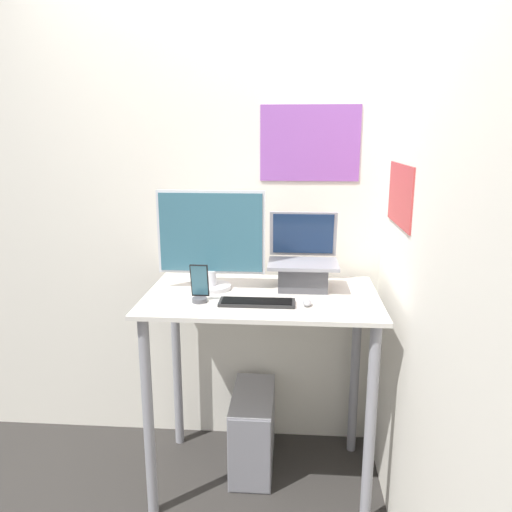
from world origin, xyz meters
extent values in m
cube|color=silver|center=(0.00, 0.74, 1.30)|extent=(6.00, 0.05, 2.60)
cube|color=purple|center=(0.21, 0.71, 1.64)|extent=(0.50, 0.01, 0.37)
cube|color=silver|center=(0.62, 0.00, 1.30)|extent=(0.05, 6.00, 2.60)
cube|color=#BF3F3F|center=(0.59, 0.30, 1.44)|extent=(0.01, 0.45, 0.26)
cube|color=beige|center=(0.00, 0.33, 0.96)|extent=(1.06, 0.65, 0.02)
cylinder|color=gray|center=(-0.48, 0.05, 0.48)|extent=(0.05, 0.05, 0.95)
cylinder|color=gray|center=(0.48, 0.05, 0.48)|extent=(0.05, 0.05, 0.95)
cylinder|color=gray|center=(-0.48, 0.60, 0.48)|extent=(0.05, 0.05, 0.95)
cylinder|color=gray|center=(0.48, 0.60, 0.48)|extent=(0.05, 0.05, 0.95)
cube|color=#4C4C51|center=(0.19, 0.42, 1.03)|extent=(0.23, 0.16, 0.12)
cube|color=gray|center=(0.19, 0.42, 1.10)|extent=(0.32, 0.22, 0.02)
cube|color=gray|center=(0.19, 0.54, 1.21)|extent=(0.32, 0.05, 0.22)
cube|color=navy|center=(0.19, 0.54, 1.22)|extent=(0.29, 0.04, 0.20)
cylinder|color=silver|center=(-0.24, 0.39, 0.98)|extent=(0.18, 0.18, 0.02)
cylinder|color=silver|center=(-0.24, 0.39, 1.03)|extent=(0.04, 0.04, 0.07)
cube|color=silver|center=(-0.24, 0.39, 1.25)|extent=(0.50, 0.01, 0.39)
cube|color=#336072|center=(-0.24, 0.39, 1.25)|extent=(0.48, 0.01, 0.36)
cube|color=black|center=(-0.01, 0.19, 0.98)|extent=(0.33, 0.11, 0.01)
cube|color=black|center=(-0.01, 0.19, 0.99)|extent=(0.30, 0.09, 0.00)
ellipsoid|color=#99999E|center=(0.20, 0.18, 0.99)|extent=(0.04, 0.06, 0.03)
cylinder|color=#4C4C51|center=(-0.26, 0.20, 0.98)|extent=(0.07, 0.07, 0.02)
cube|color=black|center=(-0.26, 0.21, 1.07)|extent=(0.08, 0.04, 0.15)
cube|color=#336072|center=(-0.26, 0.21, 1.07)|extent=(0.07, 0.03, 0.14)
cube|color=gray|center=(-0.05, 0.43, 0.20)|extent=(0.21, 0.45, 0.40)
cube|color=slate|center=(-0.05, 0.21, 0.20)|extent=(0.20, 0.01, 0.38)
camera|label=1|loc=(0.14, -1.85, 1.69)|focal=35.00mm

